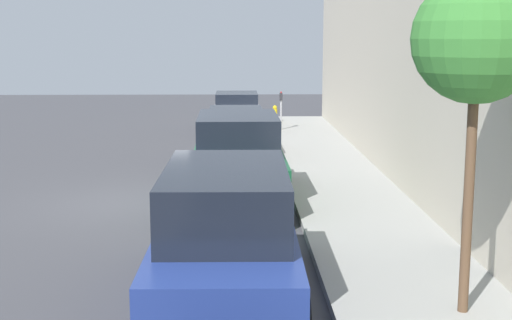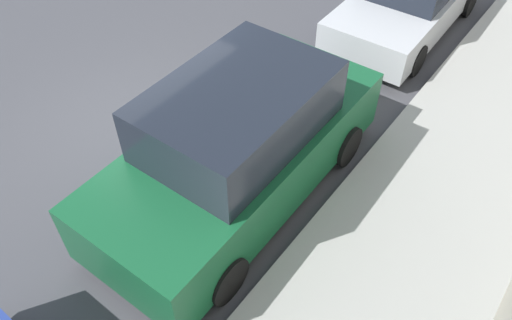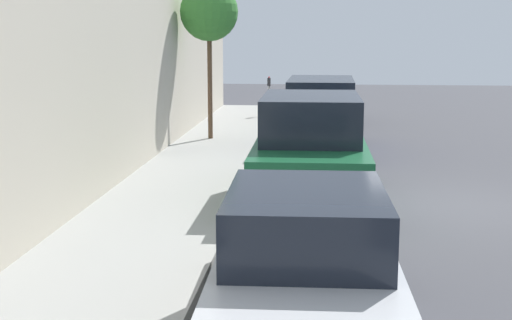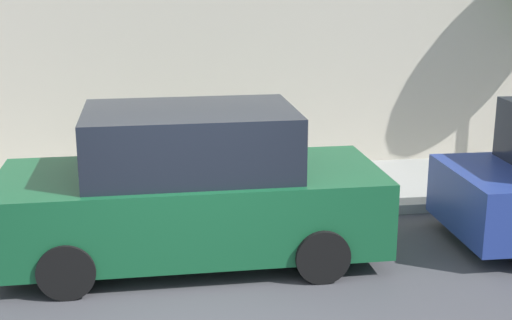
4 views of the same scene
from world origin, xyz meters
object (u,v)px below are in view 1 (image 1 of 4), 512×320
at_px(parked_minivan_second, 226,237).
at_px(parked_sedan_fourth, 236,135).
at_px(parked_sedan_fifth, 237,114).
at_px(parking_meter_far, 281,106).
at_px(street_tree, 477,41).
at_px(fire_hydrant, 275,114).
at_px(parked_suv_third, 238,162).

distance_m(parked_minivan_second, parked_sedan_fourth, 11.70).
bearing_deg(parked_sedan_fourth, parked_sedan_fifth, 89.72).
relative_size(parked_sedan_fourth, parking_meter_far, 3.14).
bearing_deg(street_tree, parked_minivan_second, 164.13).
relative_size(parked_minivan_second, parked_sedan_fourth, 1.09).
bearing_deg(street_tree, parking_meter_far, 93.84).
xyz_separation_m(parked_sedan_fourth, parked_sedan_fifth, (0.03, 5.98, -0.00)).
xyz_separation_m(parked_minivan_second, parking_meter_far, (1.85, 17.44, 0.12)).
height_order(parked_minivan_second, parked_sedan_fifth, parked_minivan_second).
bearing_deg(fire_hydrant, parked_minivan_second, -95.03).
xyz_separation_m(parked_minivan_second, street_tree, (3.08, -0.88, 2.70)).
distance_m(parked_suv_third, parking_meter_far, 11.65).
height_order(parked_suv_third, parked_sedan_fifth, parked_suv_third).
bearing_deg(parked_minivan_second, parked_sedan_fourth, 89.35).
distance_m(parked_sedan_fifth, fire_hydrant, 2.74).
bearing_deg(parking_meter_far, parked_sedan_fourth, -106.62).
bearing_deg(parked_minivan_second, parked_suv_third, 88.25).
xyz_separation_m(parked_sedan_fourth, parking_meter_far, (1.72, 5.75, 0.31)).
bearing_deg(parked_suv_third, parked_sedan_fourth, 90.46).
bearing_deg(parked_sedan_fifth, street_tree, -81.07).
relative_size(parked_minivan_second, parked_suv_third, 1.02).
bearing_deg(street_tree, parked_suv_third, 113.13).
distance_m(parked_minivan_second, parked_sedan_fifth, 17.67).
relative_size(parked_suv_third, parked_sedan_fourth, 1.06).
distance_m(parked_sedan_fifth, parking_meter_far, 1.73).
distance_m(parked_minivan_second, fire_hydrant, 19.97).
relative_size(parked_sedan_fourth, street_tree, 1.06).
bearing_deg(street_tree, parked_sedan_fourth, 103.19).
bearing_deg(parking_meter_far, fire_hydrant, 92.34).
relative_size(parked_suv_third, street_tree, 1.12).
height_order(parked_sedan_fourth, fire_hydrant, parked_sedan_fourth).
xyz_separation_m(parked_suv_third, street_tree, (2.90, -6.79, 2.69)).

